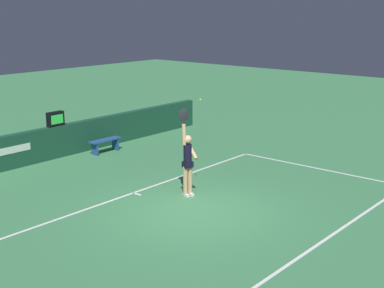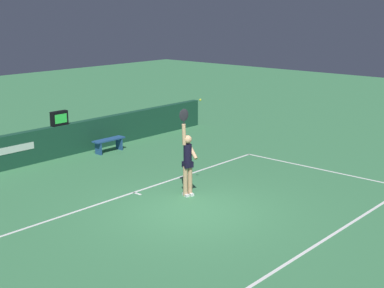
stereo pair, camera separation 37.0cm
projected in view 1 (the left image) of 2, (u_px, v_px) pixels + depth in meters
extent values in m
plane|color=#3E8451|center=(193.00, 211.00, 14.23)|extent=(60.00, 60.00, 0.00)
cube|color=white|center=(133.00, 193.00, 15.60)|extent=(11.13, 0.08, 0.00)
cube|color=white|center=(314.00, 247.00, 12.07)|extent=(11.13, 0.08, 0.00)
cube|color=white|center=(317.00, 168.00, 17.97)|extent=(0.08, 5.74, 0.00)
cube|color=white|center=(137.00, 194.00, 15.51)|extent=(0.08, 0.30, 0.00)
cube|color=#184631|center=(33.00, 147.00, 18.46)|extent=(16.29, 0.28, 1.11)
cube|color=black|center=(55.00, 119.00, 18.98)|extent=(0.62, 0.20, 0.50)
cube|color=#33E54C|center=(57.00, 119.00, 18.91)|extent=(0.49, 0.01, 0.31)
cylinder|color=tan|center=(190.00, 180.00, 15.33)|extent=(0.13, 0.13, 0.86)
cylinder|color=tan|center=(185.00, 181.00, 15.26)|extent=(0.13, 0.13, 0.86)
cube|color=white|center=(190.00, 194.00, 15.41)|extent=(0.17, 0.26, 0.07)
cube|color=white|center=(186.00, 195.00, 15.33)|extent=(0.17, 0.26, 0.07)
cylinder|color=black|center=(188.00, 155.00, 15.12)|extent=(0.23, 0.23, 0.61)
cube|color=black|center=(188.00, 164.00, 15.18)|extent=(0.31, 0.28, 0.16)
sphere|color=tan|center=(188.00, 139.00, 15.01)|extent=(0.23, 0.23, 0.23)
cylinder|color=tan|center=(184.00, 135.00, 14.92)|extent=(0.14, 0.13, 0.58)
cylinder|color=tan|center=(192.00, 151.00, 15.10)|extent=(0.24, 0.47, 0.40)
ellipsoid|color=black|center=(184.00, 115.00, 14.79)|extent=(0.28, 0.12, 0.35)
cylinder|color=black|center=(184.00, 122.00, 14.83)|extent=(0.03, 0.03, 0.18)
sphere|color=#CCDD39|center=(200.00, 100.00, 14.67)|extent=(0.07, 0.07, 0.07)
cube|color=#244C87|center=(105.00, 140.00, 19.81)|extent=(1.27, 0.37, 0.05)
cube|color=#244C87|center=(95.00, 149.00, 19.51)|extent=(0.06, 0.32, 0.46)
cube|color=#244C87|center=(115.00, 144.00, 20.22)|extent=(0.06, 0.32, 0.46)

